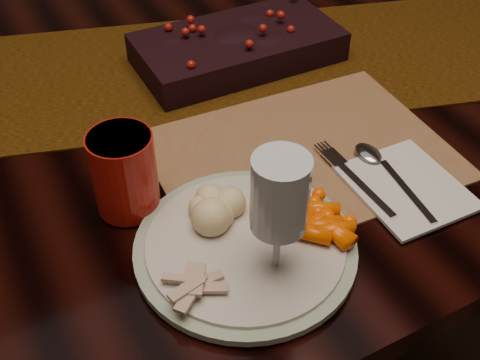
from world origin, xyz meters
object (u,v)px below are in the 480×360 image
napkin (406,187)px  red_cup (124,173)px  centerpiece (238,43)px  turkey_shreds (194,281)px  baby_carrots (292,227)px  dinner_plate (245,246)px  dining_table (185,262)px  mashed_potatoes (209,200)px  wine_glass (278,222)px  placemat_main (302,155)px

napkin → red_cup: red_cup is taller
centerpiece → napkin: centerpiece is taller
turkey_shreds → napkin: turkey_shreds is taller
baby_carrots → dinner_plate: bearing=165.3°
dining_table → mashed_potatoes: size_ratio=22.20×
centerpiece → baby_carrots: (-0.14, -0.40, -0.01)m
mashed_potatoes → turkey_shreds: mashed_potatoes is taller
centerpiece → turkey_shreds: (-0.27, -0.42, -0.01)m
dinner_plate → turkey_shreds: (-0.08, -0.03, 0.02)m
red_cup → dining_table: bearing=54.6°
baby_carrots → mashed_potatoes: size_ratio=1.50×
centerpiece → napkin: bearing=-83.3°
red_cup → wine_glass: wine_glass is taller
turkey_shreds → red_cup: bearing=95.4°
dining_table → centerpiece: (0.15, 0.06, 0.41)m
baby_carrots → mashed_potatoes: 0.10m
turkey_shreds → napkin: 0.32m
napkin → wine_glass: 0.24m
placemat_main → dinner_plate: size_ratio=1.53×
centerpiece → turkey_shreds: bearing=-122.9°
red_cup → centerpiece: bearing=41.3°
turkey_shreds → red_cup: 0.17m
dining_table → red_cup: bearing=-125.4°
placemat_main → red_cup: size_ratio=3.68×
red_cup → wine_glass: size_ratio=0.64×
dining_table → centerpiece: size_ratio=5.37×
napkin → red_cup: size_ratio=1.41×
centerpiece → napkin: size_ratio=2.19×
dining_table → turkey_shreds: turkey_shreds is taller
placemat_main → wine_glass: bearing=-127.3°
dinner_plate → turkey_shreds: bearing=-158.2°
turkey_shreds → napkin: bearing=5.0°
mashed_potatoes → wine_glass: (0.03, -0.11, 0.04)m
baby_carrots → red_cup: red_cup is taller
turkey_shreds → baby_carrots: bearing=7.3°
red_cup → dinner_plate: bearing=-55.2°
centerpiece → dinner_plate: size_ratio=1.28×
placemat_main → mashed_potatoes: size_ratio=4.94×
red_cup → mashed_potatoes: bearing=-43.6°
placemat_main → turkey_shreds: size_ratio=5.77×
dining_table → placemat_main: size_ratio=4.49×
napkin → dining_table: bearing=122.8°
dining_table → red_cup: size_ratio=16.55×
centerpiece → wine_glass: size_ratio=1.98×
dinner_plate → baby_carrots: bearing=-14.7°
turkey_shreds → mashed_potatoes: bearing=56.0°
baby_carrots → turkey_shreds: baby_carrots is taller
dinner_plate → baby_carrots: 0.06m
centerpiece → placemat_main: bearing=-97.9°
placemat_main → mashed_potatoes: (-0.17, -0.06, 0.04)m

